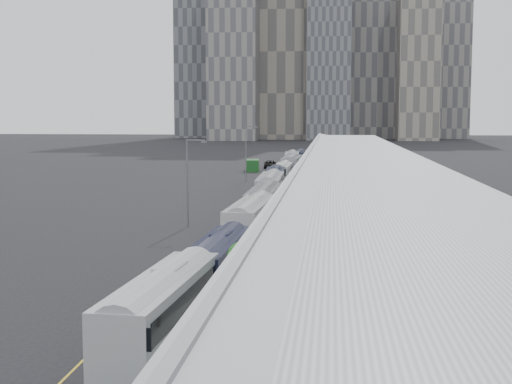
# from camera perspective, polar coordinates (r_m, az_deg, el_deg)

# --- Properties ---
(sidewalk) EXTENTS (10.00, 170.00, 0.12)m
(sidewalk) POSITION_cam_1_polar(r_m,az_deg,el_deg) (80.87, 5.59, -1.71)
(sidewalk) COLOR gray
(sidewalk) RESTS_ON ground
(lane_line) EXTENTS (0.12, 160.00, 0.02)m
(lane_line) POSITION_cam_1_polar(r_m,az_deg,el_deg) (81.63, -1.80, -1.65)
(lane_line) COLOR gold
(lane_line) RESTS_ON ground
(depot) EXTENTS (12.45, 160.40, 7.20)m
(depot) POSITION_cam_1_polar(r_m,az_deg,el_deg) (80.55, 8.46, 0.69)
(depot) COLOR gray
(depot) RESTS_ON ground
(skyline) EXTENTS (145.00, 64.00, 120.00)m
(skyline) POSITION_cam_1_polar(r_m,az_deg,el_deg) (351.78, 4.07, 12.58)
(skyline) COLOR slate
(skyline) RESTS_ON ground
(bus_0) EXTENTS (3.35, 12.90, 3.73)m
(bus_0) POSITION_cam_1_polar(r_m,az_deg,el_deg) (34.43, -7.44, -9.84)
(bus_0) COLOR #A6A9B0
(bus_0) RESTS_ON ground
(bus_1) EXTENTS (2.85, 12.12, 3.52)m
(bus_1) POSITION_cam_1_polar(r_m,az_deg,el_deg) (45.20, -3.07, -6.07)
(bus_1) COLOR black
(bus_1) RESTS_ON ground
(bus_2) EXTENTS (3.28, 13.47, 3.91)m
(bus_2) POSITION_cam_1_polar(r_m,az_deg,el_deg) (61.56, -0.42, -2.64)
(bus_2) COLOR #BABABC
(bus_2) RESTS_ON ground
(bus_3) EXTENTS (2.95, 13.25, 3.87)m
(bus_3) POSITION_cam_1_polar(r_m,az_deg,el_deg) (73.22, 0.59, -1.26)
(bus_3) COLOR slate
(bus_3) RESTS_ON ground
(bus_4) EXTENTS (3.11, 13.93, 4.06)m
(bus_4) POSITION_cam_1_polar(r_m,az_deg,el_deg) (87.41, 1.17, -0.01)
(bus_4) COLOR #A5A7AF
(bus_4) RESTS_ON ground
(bus_5) EXTENTS (3.36, 13.09, 3.79)m
(bus_5) POSITION_cam_1_polar(r_m,az_deg,el_deg) (100.36, 1.53, 0.71)
(bus_5) COLOR #161B31
(bus_5) RESTS_ON ground
(bus_6) EXTENTS (2.76, 12.33, 3.60)m
(bus_6) POSITION_cam_1_polar(r_m,az_deg,el_deg) (114.15, 2.16, 1.32)
(bus_6) COLOR silver
(bus_6) RESTS_ON ground
(bus_7) EXTENTS (3.23, 14.09, 4.10)m
(bus_7) POSITION_cam_1_polar(r_m,az_deg,el_deg) (127.99, 2.89, 1.93)
(bus_7) COLOR gray
(bus_7) RESTS_ON ground
(bus_8) EXTENTS (3.34, 13.85, 4.02)m
(bus_8) POSITION_cam_1_polar(r_m,az_deg,el_deg) (142.14, 2.89, 2.33)
(bus_8) COLOR #95989E
(bus_8) RESTS_ON ground
(bus_9) EXTENTS (2.87, 12.09, 3.51)m
(bus_9) POSITION_cam_1_polar(r_m,az_deg,el_deg) (157.75, 3.46, 2.62)
(bus_9) COLOR black
(bus_9) RESTS_ON ground
(tree_0) EXTENTS (2.11, 2.11, 5.01)m
(tree_0) POSITION_cam_1_polar(r_m,az_deg,el_deg) (35.83, -0.20, -5.30)
(tree_0) COLOR black
(tree_0) RESTS_ON ground
(tree_1) EXTENTS (1.08, 1.08, 3.48)m
(tree_1) POSITION_cam_1_polar(r_m,az_deg,el_deg) (59.15, 2.79, -1.84)
(tree_1) COLOR black
(tree_1) RESTS_ON ground
(tree_2) EXTENTS (1.83, 1.83, 4.79)m
(tree_2) POSITION_cam_1_polar(r_m,az_deg,el_deg) (84.21, 3.52, 1.20)
(tree_2) COLOR black
(tree_2) RESTS_ON ground
(tree_3) EXTENTS (2.27, 2.27, 4.20)m
(tree_3) POSITION_cam_1_polar(r_m,az_deg,el_deg) (102.76, 3.86, 1.64)
(tree_3) COLOR black
(tree_3) RESTS_ON ground
(tree_4) EXTENTS (2.39, 2.39, 4.63)m
(tree_4) POSITION_cam_1_polar(r_m,az_deg,el_deg) (126.24, 4.24, 2.63)
(tree_4) COLOR black
(tree_4) RESTS_ON ground
(street_lamp_near) EXTENTS (2.04, 0.22, 8.72)m
(street_lamp_near) POSITION_cam_1_polar(r_m,az_deg,el_deg) (70.83, -5.37, 1.25)
(street_lamp_near) COLOR #59595E
(street_lamp_near) RESTS_ON ground
(street_lamp_far) EXTENTS (2.04, 0.22, 9.41)m
(street_lamp_far) POSITION_cam_1_polar(r_m,az_deg,el_deg) (119.16, -0.72, 3.40)
(street_lamp_far) COLOR #59595E
(street_lamp_far) RESTS_ON ground
(shipping_container) EXTENTS (3.04, 5.99, 2.34)m
(shipping_container) POSITION_cam_1_polar(r_m,az_deg,el_deg) (142.83, -0.26, 2.14)
(shipping_container) COLOR #15461A
(shipping_container) RESTS_ON ground
(suv) EXTENTS (3.31, 6.09, 1.62)m
(suv) POSITION_cam_1_polar(r_m,az_deg,el_deg) (151.07, 1.16, 2.22)
(suv) COLOR black
(suv) RESTS_ON ground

